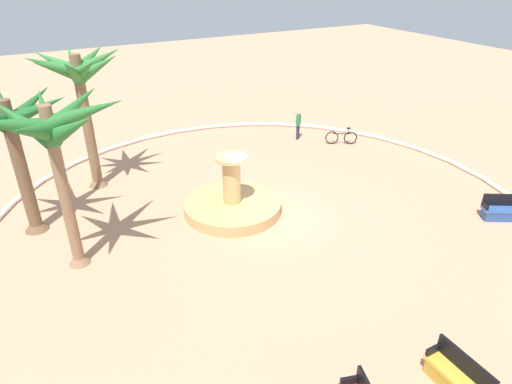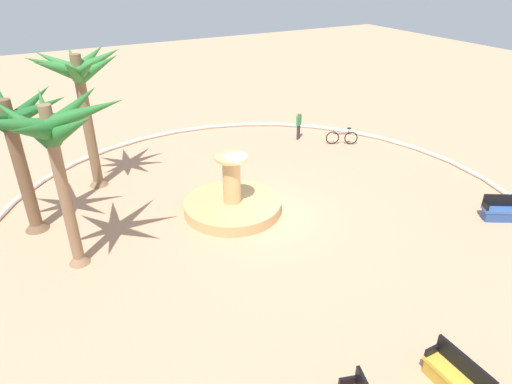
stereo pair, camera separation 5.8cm
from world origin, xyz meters
name	(u,v)px [view 2 (the right image)]	position (x,y,z in m)	size (l,w,h in m)	color
ground_plane	(266,215)	(0.00, 0.00, 0.00)	(80.00, 80.00, 0.00)	tan
plaza_curb	(266,213)	(0.00, 0.00, 0.10)	(21.17, 21.17, 0.20)	silver
fountain	(232,204)	(0.94, 1.03, 0.33)	(3.89, 3.89, 2.41)	tan
palm_tree_near_fountain	(52,136)	(0.33, 7.00, 4.54)	(4.14, 4.45, 5.72)	#8E6B4C
palm_tree_by_curb	(79,80)	(5.88, 5.31, 4.72)	(3.79, 3.90, 5.99)	brown
palm_tree_mid_plaza	(11,130)	(3.23, 8.07, 3.95)	(4.07, 4.10, 5.26)	brown
bench_west	(503,212)	(-4.64, -7.94, 0.35)	(1.24, 1.63, 1.00)	#335BA8
bench_north	(456,380)	(-9.11, 0.06, 0.35)	(1.60, 0.52, 1.00)	gold
bicycle_red_frame	(342,138)	(4.58, -7.31, 0.38)	(0.91, 1.52, 0.94)	black
person_cyclist_helmet	(299,124)	(6.36, -5.67, 0.90)	(0.37, 0.43, 1.61)	#33333D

